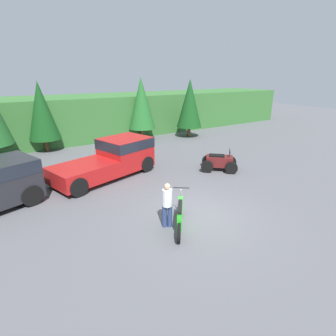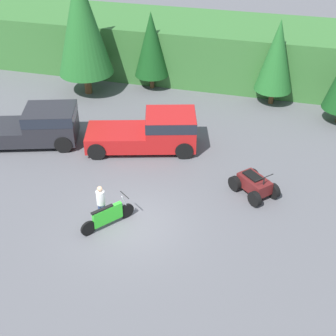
{
  "view_description": "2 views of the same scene",
  "coord_description": "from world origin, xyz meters",
  "px_view_note": "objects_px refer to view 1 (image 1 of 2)",
  "views": [
    {
      "loc": [
        -5.67,
        -6.78,
        5.06
      ],
      "look_at": [
        0.66,
        2.91,
        0.95
      ],
      "focal_mm": 28.0,
      "sensor_mm": 36.0,
      "label": 1
    },
    {
      "loc": [
        4.99,
        -13.3,
        12.19
      ],
      "look_at": [
        0.66,
        2.91,
        0.95
      ],
      "focal_mm": 50.0,
      "sensor_mm": 36.0,
      "label": 2
    }
  ],
  "objects_px": {
    "pickup_truck_red": "(113,157)",
    "dirt_bike": "(180,215)",
    "quad_atv": "(219,162)",
    "rider_person": "(167,204)"
  },
  "relations": [
    {
      "from": "pickup_truck_red",
      "to": "dirt_bike",
      "type": "distance_m",
      "value": 6.16
    },
    {
      "from": "pickup_truck_red",
      "to": "rider_person",
      "type": "relative_size",
      "value": 3.48
    },
    {
      "from": "quad_atv",
      "to": "rider_person",
      "type": "bearing_deg",
      "value": -106.59
    },
    {
      "from": "quad_atv",
      "to": "rider_person",
      "type": "relative_size",
      "value": 1.4
    },
    {
      "from": "dirt_bike",
      "to": "rider_person",
      "type": "bearing_deg",
      "value": 90.36
    },
    {
      "from": "dirt_bike",
      "to": "rider_person",
      "type": "height_order",
      "value": "rider_person"
    },
    {
      "from": "pickup_truck_red",
      "to": "rider_person",
      "type": "xyz_separation_m",
      "value": [
        -0.41,
        -5.86,
        -0.09
      ]
    },
    {
      "from": "dirt_bike",
      "to": "rider_person",
      "type": "relative_size",
      "value": 1.18
    },
    {
      "from": "dirt_bike",
      "to": "rider_person",
      "type": "xyz_separation_m",
      "value": [
        -0.36,
        0.27,
        0.41
      ]
    },
    {
      "from": "dirt_bike",
      "to": "quad_atv",
      "type": "bearing_deg",
      "value": -17.97
    }
  ]
}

